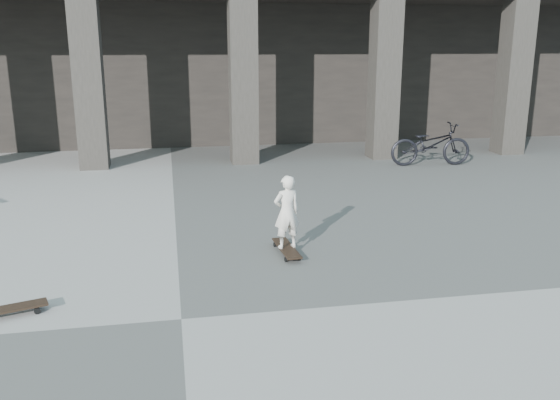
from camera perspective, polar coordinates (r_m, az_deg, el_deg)
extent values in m
plane|color=#50504D|center=(6.56, -9.48, -11.25)|extent=(90.00, 90.00, 0.00)
cube|color=black|center=(19.91, -10.98, 14.96)|extent=(28.00, 6.00, 6.00)
cube|color=#2C2A25|center=(14.54, -17.92, 10.72)|extent=(0.65, 0.65, 4.00)
cube|color=#2C2A25|center=(14.55, -3.57, 11.39)|extent=(0.65, 0.65, 4.00)
cube|color=#2C2A25|center=(15.41, 10.00, 11.39)|extent=(0.65, 0.65, 4.00)
cube|color=#2C2A25|center=(16.99, 21.56, 10.90)|extent=(0.65, 0.65, 4.00)
cube|color=black|center=(8.35, 0.64, -4.64)|extent=(0.27, 0.92, 0.02)
cube|color=#B2B2B7|center=(8.65, 0.10, -4.20)|extent=(0.19, 0.06, 0.03)
cube|color=#B2B2B7|center=(8.07, 1.22, -5.63)|extent=(0.19, 0.06, 0.03)
cylinder|color=black|center=(8.63, -0.51, -4.31)|extent=(0.03, 0.07, 0.07)
cylinder|color=black|center=(8.68, 0.71, -4.21)|extent=(0.03, 0.07, 0.07)
cylinder|color=black|center=(8.05, 0.57, -5.75)|extent=(0.03, 0.07, 0.07)
cylinder|color=black|center=(8.10, 1.87, -5.63)|extent=(0.03, 0.07, 0.07)
cube|color=black|center=(7.14, -24.75, -9.49)|extent=(0.84, 0.45, 0.02)
cube|color=#B2B2B7|center=(7.17, -22.42, -9.49)|extent=(0.11, 0.19, 0.03)
cylinder|color=black|center=(7.26, -22.50, -9.28)|extent=(0.08, 0.05, 0.07)
cylinder|color=black|center=(7.09, -22.32, -9.84)|extent=(0.08, 0.05, 0.07)
imported|color=silver|center=(8.19, 0.65, -1.16)|extent=(0.42, 0.32, 1.04)
imported|color=black|center=(14.78, 14.29, 5.21)|extent=(2.00, 0.84, 1.02)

